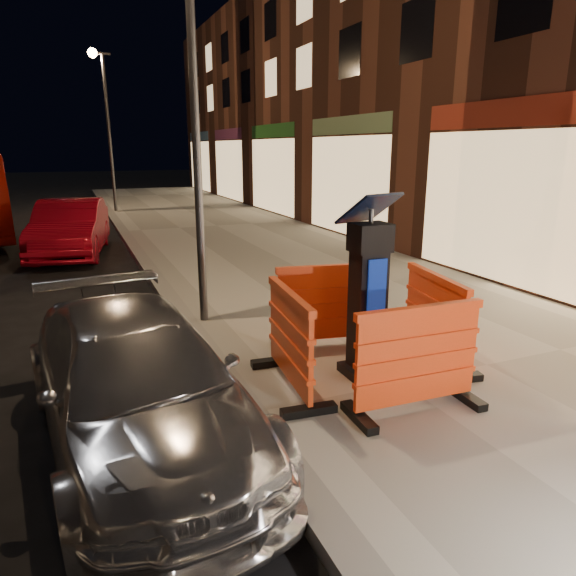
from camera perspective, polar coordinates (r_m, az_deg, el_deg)
name	(u,v)px	position (r m, az deg, el deg)	size (l,w,h in m)	color
ground_plane	(253,426)	(5.33, -3.88, -15.08)	(120.00, 120.00, 0.00)	black
sidewalk	(486,370)	(6.77, 21.15, -8.54)	(6.00, 60.00, 0.15)	gray
kerb	(253,420)	(5.30, -3.89, -14.38)	(0.30, 60.00, 0.15)	slate
parking_kiosk	(368,292)	(5.81, 8.87, -0.47)	(0.62, 0.62, 1.97)	black
barrier_front	(417,359)	(5.21, 14.17, -7.71)	(1.41, 0.58, 1.10)	#FF4918
barrier_back	(328,306)	(6.72, 4.50, -2.00)	(1.41, 0.58, 1.10)	#FF4918
barrier_kerbside	(290,341)	(5.53, 0.21, -5.87)	(1.41, 0.58, 1.10)	#FF4918
barrier_bldgside	(434,318)	(6.47, 15.92, -3.27)	(1.41, 0.58, 1.10)	#FF4918
car_silver	(142,440)	(5.30, -15.92, -15.90)	(1.70, 4.17, 1.21)	silver
car_red	(74,255)	(14.40, -22.71, 3.39)	(1.49, 4.28, 1.41)	maroon
street_lamp_mid	(195,113)	(7.57, -10.31, 18.56)	(0.12, 0.12, 6.00)	#3F3F44
street_lamp_far	(109,135)	(22.43, -19.23, 15.74)	(0.12, 0.12, 6.00)	#3F3F44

